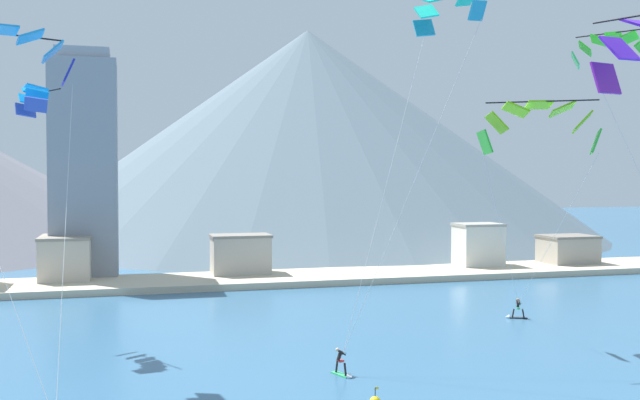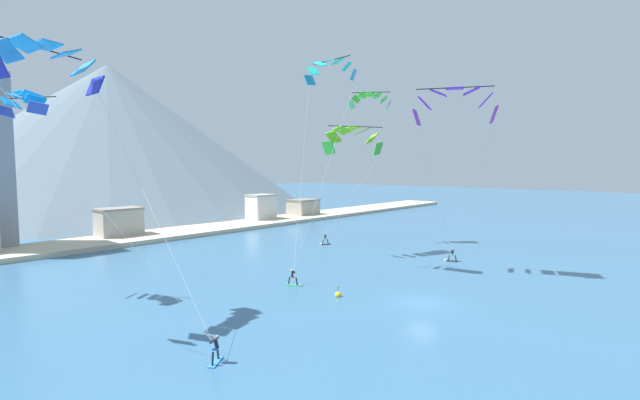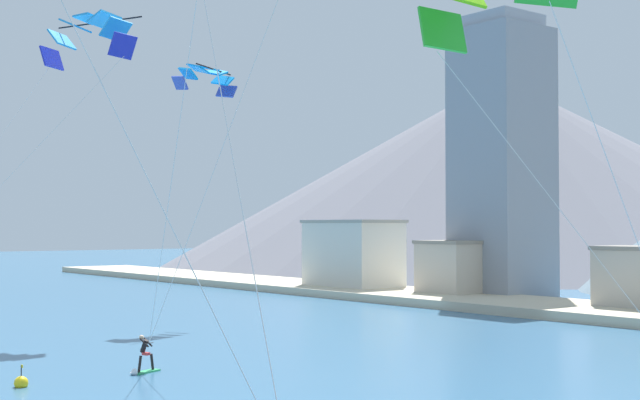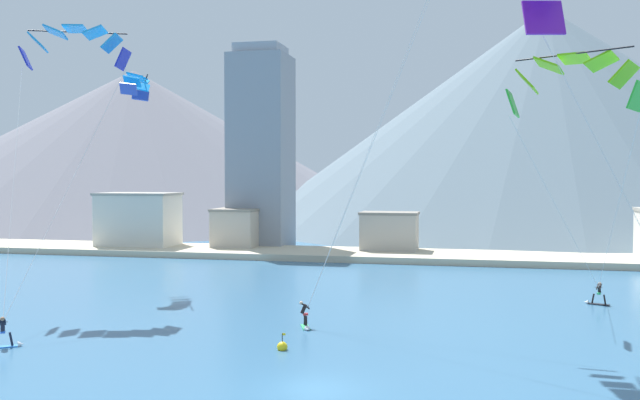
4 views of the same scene
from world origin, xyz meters
The scene contains 8 objects.
kitesurfer_mid_center centered at (-3.21, 11.72, 0.49)m, with size 1.00×1.77×1.70m.
parafoil_kite_near_trail centered at (-21.72, 17.17, 18.71)m, with size 7.79×15.79×18.67m.
parafoil_kite_distant_high_outer centered at (-21.22, 25.71, 16.87)m, with size 3.46×5.41×2.08m.
race_marker_buoy centered at (-3.14, 6.39, 0.16)m, with size 0.56×0.56×1.02m.
shore_building_promenade_mid centered at (-21.36, 51.78, 2.61)m, with size 5.22×7.03×5.20m.
shore_building_quay_west centered at (-33.44, 49.56, 3.54)m, with size 9.38×5.84×7.05m.
highrise_tower centered at (-19.63, 55.14, 12.37)m, with size 7.00×7.00×25.15m.
mountain_peak_west_ridge centered at (-63.95, 107.61, 15.49)m, with size 111.09×111.09×30.99m.
Camera 3 is at (32.18, -6.33, 6.37)m, focal length 50.00 mm.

